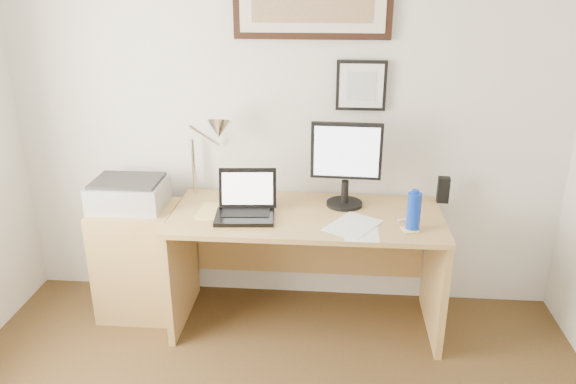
# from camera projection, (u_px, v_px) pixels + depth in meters

# --- Properties ---
(wall_back) EXTENTS (3.50, 0.02, 2.50)m
(wall_back) POSITION_uv_depth(u_px,v_px,m) (287.00, 116.00, 3.49)
(wall_back) COLOR silver
(wall_back) RESTS_ON ground
(side_cabinet) EXTENTS (0.50, 0.40, 0.73)m
(side_cabinet) POSITION_uv_depth(u_px,v_px,m) (139.00, 261.00, 3.58)
(side_cabinet) COLOR #AD8448
(side_cabinet) RESTS_ON floor
(water_bottle) EXTENTS (0.08, 0.08, 0.22)m
(water_bottle) POSITION_uv_depth(u_px,v_px,m) (414.00, 212.00, 3.07)
(water_bottle) COLOR #0E33B6
(water_bottle) RESTS_ON desk
(bottle_cap) EXTENTS (0.04, 0.04, 0.02)m
(bottle_cap) POSITION_uv_depth(u_px,v_px,m) (416.00, 192.00, 3.02)
(bottle_cap) COLOR #0E33B6
(bottle_cap) RESTS_ON water_bottle
(speaker) EXTENTS (0.08, 0.07, 0.16)m
(speaker) POSITION_uv_depth(u_px,v_px,m) (443.00, 190.00, 3.46)
(speaker) COLOR black
(speaker) RESTS_ON desk
(paper_sheet_a) EXTENTS (0.19, 0.27, 0.00)m
(paper_sheet_a) POSITION_uv_depth(u_px,v_px,m) (361.00, 231.00, 3.09)
(paper_sheet_a) COLOR white
(paper_sheet_a) RESTS_ON desk
(paper_sheet_b) EXTENTS (0.36, 0.39, 0.00)m
(paper_sheet_b) POSITION_uv_depth(u_px,v_px,m) (353.00, 225.00, 3.15)
(paper_sheet_b) COLOR white
(paper_sheet_b) RESTS_ON desk
(sticky_pad) EXTENTS (0.10, 0.10, 0.01)m
(sticky_pad) POSITION_uv_depth(u_px,v_px,m) (410.00, 230.00, 3.09)
(sticky_pad) COLOR #FFE178
(sticky_pad) RESTS_ON desk
(marker_pen) EXTENTS (0.14, 0.06, 0.02)m
(marker_pen) POSITION_uv_depth(u_px,v_px,m) (409.00, 219.00, 3.22)
(marker_pen) COLOR white
(marker_pen) RESTS_ON desk
(book) EXTENTS (0.19, 0.25, 0.02)m
(book) POSITION_uv_depth(u_px,v_px,m) (199.00, 211.00, 3.33)
(book) COLOR #E5C76B
(book) RESTS_ON desk
(desk) EXTENTS (1.60, 0.70, 0.75)m
(desk) POSITION_uv_depth(u_px,v_px,m) (307.00, 243.00, 3.48)
(desk) COLOR #AD8448
(desk) RESTS_ON floor
(laptop) EXTENTS (0.36, 0.32, 0.26)m
(laptop) POSITION_uv_depth(u_px,v_px,m) (246.00, 206.00, 3.27)
(laptop) COLOR black
(laptop) RESTS_ON desk
(lcd_monitor) EXTENTS (0.42, 0.22, 0.52)m
(lcd_monitor) POSITION_uv_depth(u_px,v_px,m) (346.00, 161.00, 3.33)
(lcd_monitor) COLOR black
(lcd_monitor) RESTS_ON desk
(printer) EXTENTS (0.44, 0.34, 0.18)m
(printer) POSITION_uv_depth(u_px,v_px,m) (129.00, 193.00, 3.44)
(printer) COLOR #A7A7AA
(printer) RESTS_ON side_cabinet
(desk_lamp) EXTENTS (0.29, 0.27, 0.53)m
(desk_lamp) POSITION_uv_depth(u_px,v_px,m) (216.00, 132.00, 3.37)
(desk_lamp) COLOR silver
(desk_lamp) RESTS_ON desk
(picture_small) EXTENTS (0.30, 0.03, 0.30)m
(picture_small) POSITION_uv_depth(u_px,v_px,m) (361.00, 86.00, 3.36)
(picture_small) COLOR black
(picture_small) RESTS_ON wall_back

